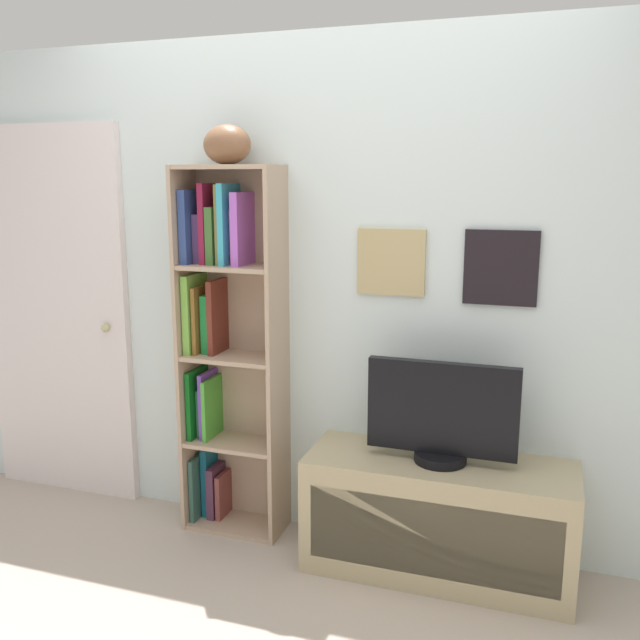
% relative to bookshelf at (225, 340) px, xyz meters
% --- Properties ---
extents(back_wall, '(4.80, 0.08, 2.31)m').
position_rel_bookshelf_xyz_m(back_wall, '(0.44, 0.13, 0.22)').
color(back_wall, silver).
rests_on(back_wall, ground).
extents(bookshelf, '(0.48, 0.25, 1.74)m').
position_rel_bookshelf_xyz_m(bookshelf, '(0.00, 0.00, 0.00)').
color(bookshelf, tan).
rests_on(bookshelf, ground).
extents(football, '(0.30, 0.27, 0.17)m').
position_rel_bookshelf_xyz_m(football, '(0.05, -0.03, 0.89)').
color(football, brown).
rests_on(football, bookshelf).
extents(tv_stand, '(1.13, 0.41, 0.51)m').
position_rel_bookshelf_xyz_m(tv_stand, '(1.05, -0.11, -0.68)').
color(tv_stand, tan).
rests_on(tv_stand, ground).
extents(television, '(0.63, 0.22, 0.43)m').
position_rel_bookshelf_xyz_m(television, '(1.05, -0.11, -0.22)').
color(television, black).
rests_on(television, tv_stand).
extents(door, '(0.86, 0.09, 1.95)m').
position_rel_bookshelf_xyz_m(door, '(-1.01, 0.07, 0.04)').
color(door, silver).
rests_on(door, ground).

